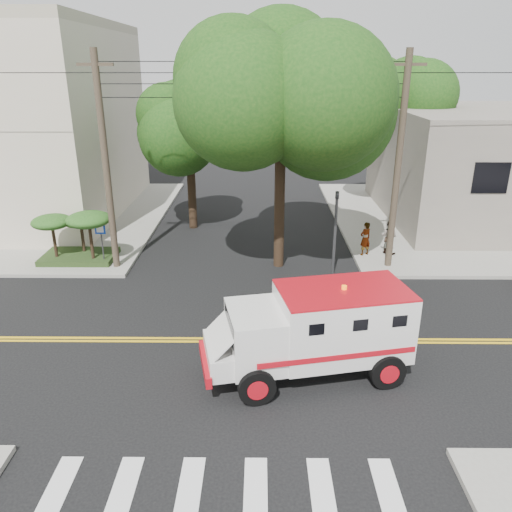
{
  "coord_description": "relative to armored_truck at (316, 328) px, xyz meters",
  "views": [
    {
      "loc": [
        0.68,
        -14.16,
        8.42
      ],
      "look_at": [
        0.52,
        3.5,
        1.6
      ],
      "focal_mm": 35.0,
      "sensor_mm": 36.0,
      "label": 1
    }
  ],
  "objects": [
    {
      "name": "utility_pole_right",
      "position": [
        4.03,
        8.02,
        3.01
      ],
      "size": [
        0.28,
        0.28,
        9.0
      ],
      "primitive_type": "cylinder",
      "color": "#382D23",
      "rests_on": "ground"
    },
    {
      "name": "sidewalk_nw",
      "position": [
        -15.77,
        15.32,
        -1.42
      ],
      "size": [
        17.0,
        17.0,
        0.15
      ],
      "primitive_type": "cube",
      "color": "gray",
      "rests_on": "ground"
    },
    {
      "name": "tree_main",
      "position": [
        -0.33,
        8.03,
        5.7
      ],
      "size": [
        6.08,
        5.7,
        9.85
      ],
      "color": "black",
      "rests_on": "ground"
    },
    {
      "name": "traffic_signal",
      "position": [
        1.53,
        7.42,
        0.73
      ],
      "size": [
        0.15,
        0.18,
        3.6
      ],
      "color": "#3F3F42",
      "rests_on": "ground"
    },
    {
      "name": "ground",
      "position": [
        -2.27,
        1.82,
        -1.49
      ],
      "size": [
        100.0,
        100.0,
        0.0
      ],
      "primitive_type": "plane",
      "color": "black",
      "rests_on": "ground"
    },
    {
      "name": "sidewalk_ne",
      "position": [
        11.23,
        15.32,
        -1.42
      ],
      "size": [
        17.0,
        17.0,
        0.15
      ],
      "primitive_type": "cube",
      "color": "gray",
      "rests_on": "ground"
    },
    {
      "name": "armored_truck",
      "position": [
        0.0,
        0.0,
        0.0
      ],
      "size": [
        6.07,
        3.25,
        2.63
      ],
      "rotation": [
        0.0,
        0.0,
        0.2
      ],
      "color": "silver",
      "rests_on": "ground"
    },
    {
      "name": "tree_left",
      "position": [
        -4.94,
        13.6,
        4.23
      ],
      "size": [
        4.48,
        4.2,
        7.7
      ],
      "color": "black",
      "rests_on": "ground"
    },
    {
      "name": "accessibility_sign",
      "position": [
        -8.47,
        7.99,
        -0.13
      ],
      "size": [
        0.45,
        0.1,
        2.02
      ],
      "color": "#3F3F42",
      "rests_on": "ground"
    },
    {
      "name": "palm_planter",
      "position": [
        -9.7,
        8.44,
        0.15
      ],
      "size": [
        3.52,
        2.63,
        2.36
      ],
      "color": "#1E3314",
      "rests_on": "sidewalk_nw"
    },
    {
      "name": "pedestrian_b",
      "position": [
        4.37,
        9.53,
        -0.55
      ],
      "size": [
        0.98,
        0.94,
        1.59
      ],
      "primitive_type": "imported",
      "rotation": [
        0.0,
        0.0,
        2.5
      ],
      "color": "gray",
      "rests_on": "sidewalk_ne"
    },
    {
      "name": "pedestrian_a",
      "position": [
        3.23,
        9.29,
        -0.56
      ],
      "size": [
        0.68,
        0.61,
        1.57
      ],
      "primitive_type": "imported",
      "rotation": [
        0.0,
        0.0,
        3.65
      ],
      "color": "gray",
      "rests_on": "sidewalk_ne"
    },
    {
      "name": "utility_pole_left",
      "position": [
        -7.87,
        7.82,
        3.01
      ],
      "size": [
        0.28,
        0.28,
        9.0
      ],
      "primitive_type": "cylinder",
      "color": "#382D23",
      "rests_on": "ground"
    },
    {
      "name": "tree_right",
      "position": [
        6.58,
        17.59,
        4.6
      ],
      "size": [
        4.8,
        4.5,
        8.2
      ],
      "color": "black",
      "rests_on": "ground"
    }
  ]
}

